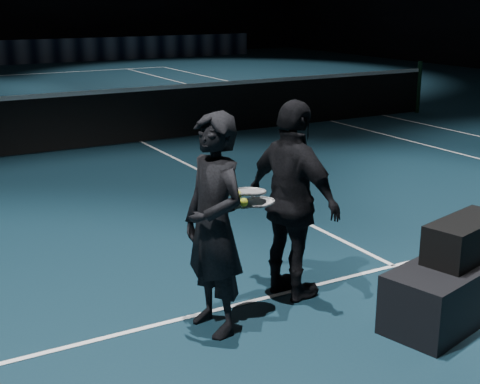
% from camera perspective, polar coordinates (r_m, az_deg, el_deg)
% --- Properties ---
extents(floor, '(36.00, 36.00, 0.00)m').
position_cam_1_polar(floor, '(11.73, -8.40, 4.23)').
color(floor, '#0D232F').
rests_on(floor, ground).
extents(court_lines, '(10.98, 23.78, 0.01)m').
position_cam_1_polar(court_lines, '(11.73, -8.40, 4.25)').
color(court_lines, white).
rests_on(court_lines, floor).
extents(net_post_right, '(0.10, 0.10, 1.10)m').
position_cam_1_polar(net_post_right, '(15.12, 14.99, 8.65)').
color(net_post_right, black).
rests_on(net_post_right, floor).
extents(net_mesh, '(12.80, 0.02, 0.86)m').
position_cam_1_polar(net_mesh, '(11.65, -8.49, 6.40)').
color(net_mesh, black).
rests_on(net_mesh, floor).
extents(net_tape, '(12.80, 0.03, 0.07)m').
position_cam_1_polar(net_tape, '(11.58, -8.58, 8.66)').
color(net_tape, white).
rests_on(net_tape, net_mesh).
extents(player_bench, '(1.63, 0.89, 0.47)m').
position_cam_1_polar(player_bench, '(5.59, 18.34, -7.53)').
color(player_bench, black).
rests_on(player_bench, floor).
extents(racket_bag, '(0.83, 0.52, 0.31)m').
position_cam_1_polar(racket_bag, '(5.45, 18.70, -3.79)').
color(racket_bag, black).
rests_on(racket_bag, player_bench).
extents(player_a, '(0.47, 0.65, 1.65)m').
position_cam_1_polar(player_a, '(4.84, -2.23, -2.86)').
color(player_a, black).
rests_on(player_a, floor).
extents(player_b, '(0.59, 1.03, 1.65)m').
position_cam_1_polar(player_b, '(5.41, 4.53, -0.82)').
color(player_b, black).
rests_on(player_b, floor).
extents(racket_lower, '(0.71, 0.38, 0.03)m').
position_cam_1_polar(racket_lower, '(5.10, 1.55, -0.88)').
color(racket_lower, black).
rests_on(racket_lower, player_a).
extents(racket_upper, '(0.71, 0.42, 0.10)m').
position_cam_1_polar(racket_upper, '(5.07, 0.84, 0.05)').
color(racket_upper, black).
rests_on(racket_upper, player_b).
extents(tennis_balls, '(0.12, 0.10, 0.12)m').
position_cam_1_polar(tennis_balls, '(4.96, -0.08, -0.69)').
color(tennis_balls, yellow).
rests_on(tennis_balls, racket_upper).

